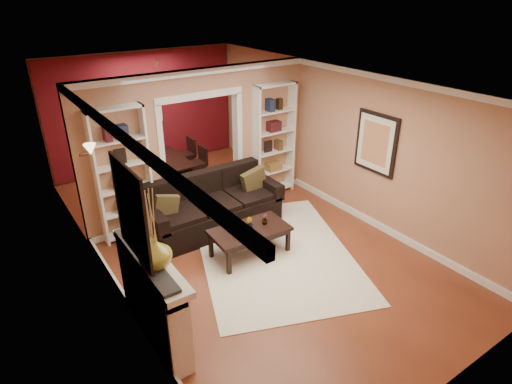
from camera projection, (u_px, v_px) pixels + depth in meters
floor at (237, 234)px, 7.58m from camera, size 8.00×8.00×0.00m
ceiling at (233, 80)px, 6.41m from camera, size 8.00×8.00×0.00m
wall_back at (145, 111)px, 9.97m from camera, size 8.00×0.00×8.00m
wall_front at (459, 295)px, 4.02m from camera, size 8.00×0.00×8.00m
wall_left at (96, 198)px, 5.85m from camera, size 0.00×8.00×8.00m
wall_right at (335, 139)px, 8.14m from camera, size 0.00×8.00×8.00m
partition_wall at (201, 143)px, 7.89m from camera, size 4.50×0.15×2.70m
red_back_panel at (145, 112)px, 9.96m from camera, size 4.44×0.04×2.64m
dining_window at (145, 103)px, 9.83m from camera, size 0.78×0.03×0.98m
area_rug at (275, 252)px, 7.05m from camera, size 3.39×3.94×0.01m
sofa at (213, 203)px, 7.60m from camera, size 2.46×1.06×0.96m
pillow_left at (167, 208)px, 7.07m from camera, size 0.40×0.17×0.38m
pillow_right at (254, 181)px, 7.94m from camera, size 0.47×0.15×0.46m
coffee_table at (250, 241)px, 6.93m from camera, size 1.28×0.73×0.47m
plant_left at (234, 229)px, 6.63m from camera, size 0.11×0.12×0.20m
plant_center at (250, 223)px, 6.78m from camera, size 0.12×0.13×0.20m
plant_right at (265, 219)px, 6.93m from camera, size 0.12×0.12×0.18m
bookshelf_left at (123, 175)px, 7.06m from camera, size 0.90×0.30×2.30m
bookshelf_right at (273, 141)px, 8.64m from camera, size 0.90×0.30×2.30m
fireplace at (155, 298)px, 5.16m from camera, size 0.32×1.70×1.16m
vase at (155, 252)px, 4.66m from camera, size 0.45×0.45×0.39m
mirror at (131, 212)px, 4.55m from camera, size 0.03×0.95×1.10m
wall_sconce at (86, 152)px, 6.10m from camera, size 0.18×0.18×0.22m
framed_art at (376, 143)px, 7.29m from camera, size 0.04×0.85×1.05m
dining_table at (167, 170)px, 9.55m from camera, size 1.52×0.85×0.53m
dining_chair_nw at (148, 173)px, 8.97m from camera, size 0.48×0.48×0.87m
dining_chair_ne at (195, 164)px, 9.55m from camera, size 0.40×0.40×0.78m
dining_chair_sw at (138, 166)px, 9.44m from camera, size 0.49×0.49×0.78m
dining_chair_se at (183, 155)px, 9.99m from camera, size 0.46×0.46×0.81m
chandelier at (165, 92)px, 8.71m from camera, size 0.50×0.50×0.30m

